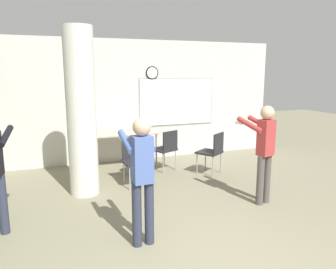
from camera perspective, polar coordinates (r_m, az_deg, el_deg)
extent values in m
cube|color=silver|center=(7.67, -9.00, 5.70)|extent=(8.00, 0.12, 2.80)
cylinder|color=black|center=(7.78, -2.79, 10.68)|extent=(0.30, 0.03, 0.30)
cylinder|color=white|center=(7.76, -2.76, 10.68)|extent=(0.25, 0.01, 0.25)
cube|color=#99999E|center=(8.03, 1.55, 5.70)|extent=(1.92, 0.01, 1.16)
cube|color=white|center=(8.02, 1.57, 5.69)|extent=(1.86, 0.02, 1.10)
cylinder|color=silver|center=(5.62, -14.85, 3.62)|extent=(0.49, 0.49, 2.80)
cube|color=beige|center=(7.22, -8.39, 0.22)|extent=(1.61, 0.66, 0.03)
cylinder|color=gray|center=(6.93, -13.89, -3.69)|extent=(0.04, 0.04, 0.74)
cylinder|color=gray|center=(7.23, -2.05, -2.77)|extent=(0.04, 0.04, 0.74)
cylinder|color=gray|center=(7.45, -14.36, -2.70)|extent=(0.04, 0.04, 0.74)
cylinder|color=gray|center=(7.74, -3.31, -1.88)|extent=(0.04, 0.04, 0.74)
cylinder|color=#1E6B2D|center=(7.34, -5.36, 1.35)|extent=(0.07, 0.07, 0.19)
cylinder|color=#1E6B2D|center=(7.32, -5.38, 2.42)|extent=(0.03, 0.03, 0.08)
cylinder|color=gray|center=(6.82, -6.19, -5.30)|extent=(0.30, 0.30, 0.36)
cube|color=#232328|center=(6.77, 7.19, -3.09)|extent=(0.61, 0.61, 0.04)
cube|color=#232328|center=(6.63, 8.79, -1.48)|extent=(0.34, 0.25, 0.40)
cylinder|color=#99999E|center=(7.07, 6.54, -4.45)|extent=(0.02, 0.02, 0.43)
cylinder|color=#99999E|center=(6.77, 5.07, -5.12)|extent=(0.02, 0.02, 0.43)
cylinder|color=#99999E|center=(6.91, 9.17, -4.88)|extent=(0.02, 0.02, 0.43)
cylinder|color=#99999E|center=(6.60, 7.78, -5.59)|extent=(0.02, 0.02, 0.43)
cube|color=#232328|center=(6.98, -0.77, -2.58)|extent=(0.58, 0.58, 0.04)
cube|color=#232328|center=(6.79, 0.39, -1.07)|extent=(0.38, 0.18, 0.40)
cylinder|color=#99999E|center=(7.28, -0.69, -3.91)|extent=(0.02, 0.02, 0.43)
cylinder|color=#99999E|center=(7.05, -2.84, -4.42)|extent=(0.02, 0.02, 0.43)
cylinder|color=#99999E|center=(7.03, 1.31, -4.46)|extent=(0.02, 0.02, 0.43)
cylinder|color=#99999E|center=(6.79, -0.86, -5.01)|extent=(0.02, 0.02, 0.43)
cube|color=#232328|center=(6.03, -5.60, -4.82)|extent=(0.47, 0.47, 0.04)
cube|color=#232328|center=(6.16, -6.24, -2.37)|extent=(0.40, 0.06, 0.40)
cylinder|color=#99999E|center=(5.88, -6.68, -7.64)|extent=(0.02, 0.02, 0.43)
cylinder|color=#99999E|center=(5.99, -3.36, -7.23)|extent=(0.02, 0.02, 0.43)
cylinder|color=#99999E|center=(6.21, -7.67, -6.65)|extent=(0.02, 0.02, 0.43)
cylinder|color=#99999E|center=(6.31, -4.51, -6.29)|extent=(0.02, 0.02, 0.43)
cylinder|color=#514C47|center=(5.50, 16.82, -7.35)|extent=(0.12, 0.12, 0.79)
cylinder|color=#514C47|center=(5.39, 15.77, -7.70)|extent=(0.12, 0.12, 0.79)
cube|color=#B23838|center=(5.28, 16.69, -0.52)|extent=(0.27, 0.23, 0.56)
sphere|color=#D8AD8C|center=(5.22, 16.92, 3.66)|extent=(0.21, 0.21, 0.21)
cylinder|color=#B23838|center=(5.48, 15.79, 1.87)|extent=(0.21, 0.50, 0.23)
cylinder|color=#B23838|center=(5.29, 14.04, 1.64)|extent=(0.21, 0.50, 0.23)
cube|color=white|center=(5.44, 12.26, 1.98)|extent=(0.07, 0.13, 0.04)
cylinder|color=#2D3347|center=(4.08, -3.29, -13.46)|extent=(0.12, 0.12, 0.79)
cylinder|color=#2D3347|center=(4.03, -5.44, -13.78)|extent=(0.12, 0.12, 0.79)
cube|color=#4C66AD|center=(3.83, -4.50, -4.37)|extent=(0.24, 0.19, 0.56)
sphere|color=#D8AD8C|center=(3.74, -4.59, 1.35)|extent=(0.21, 0.21, 0.21)
cylinder|color=#4C66AD|center=(4.03, -3.84, -0.93)|extent=(0.11, 0.50, 0.22)
cylinder|color=#4C66AD|center=(3.96, -7.31, -1.22)|extent=(0.11, 0.50, 0.22)
cube|color=white|center=(4.17, -8.14, -0.60)|extent=(0.04, 0.13, 0.04)
cylinder|color=#2D3347|center=(4.80, -26.81, -10.85)|extent=(0.12, 0.12, 0.79)
cylinder|color=black|center=(4.76, -26.41, -0.23)|extent=(0.16, 0.50, 0.22)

